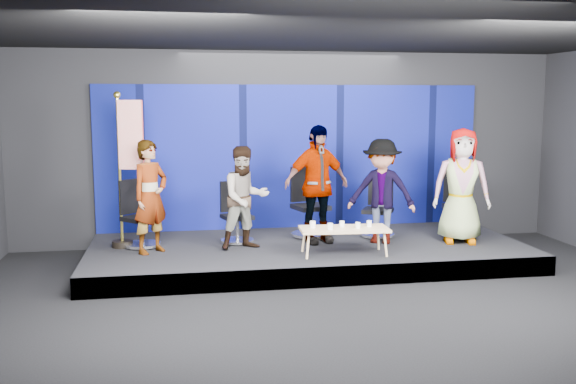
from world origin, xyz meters
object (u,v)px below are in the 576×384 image
Objects in this scene: coffee_table at (344,230)px; mug_d at (358,225)px; panelist_a at (150,197)px; chair_e at (458,214)px; chair_b at (236,222)px; mug_e at (369,223)px; mug_a at (313,224)px; panelist_e at (461,186)px; chair_a at (139,225)px; panelist_b at (245,198)px; chair_d at (378,216)px; mug_b at (330,226)px; mug_c at (342,224)px; panelist_d at (382,191)px; chair_c at (309,214)px; flag_stand at (127,166)px; panelist_c at (316,184)px.

mug_d is (0.20, -0.06, 0.08)m from coffee_table.
chair_e is at bearing -39.06° from panelist_a.
chair_b is 10.97× the size of mug_e.
mug_a is (2.41, -0.56, -0.40)m from panelist_a.
chair_e is 0.62× the size of panelist_e.
chair_a is 0.66× the size of panelist_b.
chair_d is at bearing -41.60° from chair_a.
mug_b is at bearing -58.85° from chair_b.
mug_e is (0.42, -0.04, 0.00)m from mug_c.
panelist_d is at bearing 25.57° from mug_a.
panelist_b is 1.47m from chair_c.
chair_e is (3.72, 0.33, -0.43)m from panelist_b.
chair_c is at bearing 90.26° from mug_b.
flag_stand is (-0.16, -0.05, 0.95)m from chair_a.
mug_e is 0.04× the size of flag_stand.
mug_e is at bearing -53.19° from panelist_a.
panelist_a is 3.36m from mug_e.
chair_e is 11.22× the size of mug_a.
panelist_e is 2.47m from mug_b.
chair_a is at bearing 161.73° from mug_c.
panelist_c is 1.18m from mug_e.
chair_b is 11.30× the size of mug_d.
chair_c is at bearing 106.99° from mug_d.
coffee_table is (2.88, -0.63, -0.49)m from panelist_a.
chair_b is 1.31m from chair_c.
panelist_e reaches higher than chair_b.
chair_d is 1.44m from mug_d.
chair_b is 0.41× the size of flag_stand.
panelist_b is at bearing 156.58° from mug_d.
panelist_a is 1.54m from chair_b.
mug_e is at bearing 4.85° from coffee_table.
chair_d is 0.62× the size of panelist_d.
chair_d is at bearing 52.06° from coffee_table.
chair_e is at bearing 18.03° from mug_a.
chair_c is at bearing 174.39° from panelist_d.
panelist_a is 5.20m from chair_e.
mug_b is at bearing -103.72° from chair_d.
mug_a is 0.88m from mug_e.
chair_e reaches higher than chair_b.
chair_a is 11.94× the size of mug_c.
chair_e is (2.52, 0.08, -0.58)m from panelist_c.
panelist_a is 19.01× the size of mug_e.
chair_d is 0.43× the size of flag_stand.
chair_c reaches higher than chair_b.
chair_d is at bearing 59.76° from mug_d.
mug_c is (-0.01, 0.08, 0.08)m from coffee_table.
chair_c is 1.35m from mug_c.
chair_b is 2.44m from panelist_d.
panelist_e is 20.62× the size of mug_e.
chair_b is 1.97m from flag_stand.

